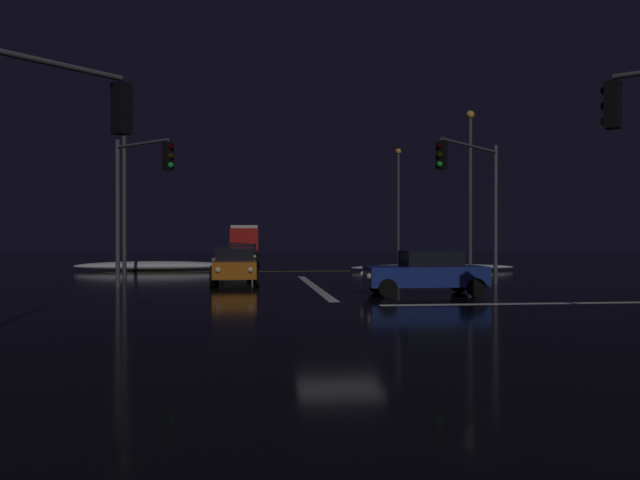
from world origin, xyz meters
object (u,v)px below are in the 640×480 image
sedan_gray (232,261)px  streetlamp_right_far (398,197)px  sedan_black (245,254)px  sedan_red (238,252)px  traffic_signal_sw (22,136)px  streetlamp_right_near (470,180)px  sedan_orange (235,266)px  traffic_signal_ne (474,184)px  box_truck (244,240)px  traffic_signal_nw (139,185)px  sedan_silver (239,257)px  streetlamp_left_near (124,170)px  sedan_blue_crossing (426,272)px

sedan_gray → streetlamp_right_far: streetlamp_right_far is taller
sedan_gray → sedan_black: same height
sedan_black → sedan_red: bearing=95.5°
traffic_signal_sw → streetlamp_right_near: streetlamp_right_near is taller
sedan_gray → sedan_black: (0.62, 12.00, 0.00)m
sedan_orange → traffic_signal_ne: (9.76, -2.87, 3.43)m
sedan_gray → box_truck: (0.50, 25.84, 0.91)m
sedan_black → box_truck: size_ratio=0.52×
traffic_signal_sw → streetlamp_right_far: 39.23m
sedan_red → traffic_signal_nw: size_ratio=0.72×
sedan_gray → box_truck: bearing=88.9°
streetlamp_right_near → streetlamp_right_far: bearing=90.0°
sedan_silver → streetlamp_right_far: bearing=34.6°
sedan_black → traffic_signal_nw: (-4.08, -19.59, 3.31)m
streetlamp_right_near → streetlamp_right_far: size_ratio=0.98×
sedan_gray → traffic_signal_sw: size_ratio=0.77×
sedan_red → streetlamp_right_far: 13.45m
streetlamp_right_far → traffic_signal_nw: bearing=-125.3°
sedan_silver → traffic_signal_sw: bearing=-97.2°
box_truck → streetlamp_left_near: 28.03m
sedan_gray → traffic_signal_sw: 21.86m
sedan_gray → sedan_red: (0.02, 18.19, 0.00)m
sedan_orange → streetlamp_right_near: (11.98, 3.85, 4.17)m
sedan_silver → streetlamp_right_far: streetlamp_right_far is taller
box_truck → streetlamp_right_near: (11.76, -27.22, 3.27)m
sedan_black → traffic_signal_nw: bearing=-101.8°
sedan_red → streetlamp_right_near: size_ratio=0.50×
sedan_black → sedan_gray: bearing=-93.0°
streetlamp_right_near → traffic_signal_sw: bearing=-127.8°
sedan_gray → sedan_silver: size_ratio=1.00×
traffic_signal_sw → streetlamp_right_far: (15.51, 36.01, 1.19)m
sedan_red → traffic_signal_ne: (10.02, -26.30, 3.43)m
sedan_blue_crossing → streetlamp_left_near: 16.44m
box_truck → traffic_signal_ne: size_ratio=1.37×
sedan_blue_crossing → streetlamp_right_near: 11.96m
streetlamp_right_near → box_truck: bearing=113.4°
streetlamp_right_near → traffic_signal_nw: bearing=-158.5°
sedan_orange → box_truck: 31.09m
streetlamp_left_near → sedan_gray: bearing=15.0°
sedan_silver → streetlamp_left_near: (-5.42, -7.73, 4.50)m
traffic_signal_ne → streetlamp_right_near: (2.22, 6.72, 0.75)m
sedan_orange → traffic_signal_ne: bearing=-16.4°
sedan_gray → traffic_signal_sw: bearing=-98.6°
streetlamp_right_near → sedan_blue_crossing: bearing=-117.3°
box_truck → traffic_signal_nw: 33.74m
sedan_orange → streetlamp_left_near: streetlamp_left_near is taller
sedan_red → streetlamp_left_near: 20.74m
sedan_red → sedan_orange: bearing=-89.4°
box_truck → traffic_signal_nw: traffic_signal_nw is taller
sedan_orange → sedan_blue_crossing: size_ratio=1.00×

